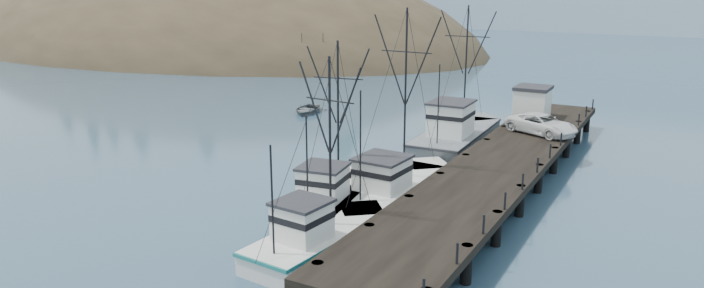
{
  "coord_description": "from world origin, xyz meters",
  "views": [
    {
      "loc": [
        24.98,
        -25.54,
        14.16
      ],
      "look_at": [
        3.81,
        12.97,
        2.5
      ],
      "focal_mm": 32.0,
      "sensor_mm": 36.0,
      "label": 1
    }
  ],
  "objects_px": {
    "pickup_truck": "(542,124)",
    "motorboat": "(307,113)",
    "trawler_near": "(320,237)",
    "trawler_far": "(395,187)",
    "work_vessel": "(458,137)",
    "trawler_mid": "(333,196)",
    "pier_shed": "(532,101)",
    "pier": "(501,164)"
  },
  "relations": [
    {
      "from": "trawler_near",
      "to": "pickup_truck",
      "type": "relative_size",
      "value": 1.83
    },
    {
      "from": "trawler_near",
      "to": "pier_shed",
      "type": "xyz_separation_m",
      "value": [
        3.93,
        30.1,
        2.6
      ]
    },
    {
      "from": "trawler_near",
      "to": "pickup_truck",
      "type": "distance_m",
      "value": 24.82
    },
    {
      "from": "trawler_near",
      "to": "pier",
      "type": "bearing_deg",
      "value": 70.39
    },
    {
      "from": "trawler_mid",
      "to": "pickup_truck",
      "type": "height_order",
      "value": "trawler_mid"
    },
    {
      "from": "pickup_truck",
      "to": "motorboat",
      "type": "height_order",
      "value": "pickup_truck"
    },
    {
      "from": "pickup_truck",
      "to": "motorboat",
      "type": "distance_m",
      "value": 26.93
    },
    {
      "from": "pier",
      "to": "motorboat",
      "type": "xyz_separation_m",
      "value": [
        -25.39,
        14.55,
        -1.69
      ]
    },
    {
      "from": "trawler_far",
      "to": "pier_shed",
      "type": "relative_size",
      "value": 3.97
    },
    {
      "from": "trawler_mid",
      "to": "work_vessel",
      "type": "bearing_deg",
      "value": 82.57
    },
    {
      "from": "trawler_far",
      "to": "pickup_truck",
      "type": "height_order",
      "value": "trawler_far"
    },
    {
      "from": "trawler_mid",
      "to": "pier_shed",
      "type": "relative_size",
      "value": 3.43
    },
    {
      "from": "trawler_mid",
      "to": "pickup_truck",
      "type": "relative_size",
      "value": 1.88
    },
    {
      "from": "pier_shed",
      "to": "trawler_far",
      "type": "bearing_deg",
      "value": -100.83
    },
    {
      "from": "trawler_near",
      "to": "trawler_far",
      "type": "distance_m",
      "value": 9.49
    },
    {
      "from": "pier",
      "to": "trawler_far",
      "type": "relative_size",
      "value": 3.46
    },
    {
      "from": "work_vessel",
      "to": "pier_shed",
      "type": "xyz_separation_m",
      "value": [
        4.37,
        7.27,
        2.19
      ]
    },
    {
      "from": "trawler_near",
      "to": "pier_shed",
      "type": "height_order",
      "value": "trawler_near"
    },
    {
      "from": "work_vessel",
      "to": "pickup_truck",
      "type": "relative_size",
      "value": 2.51
    },
    {
      "from": "trawler_far",
      "to": "pier_shed",
      "type": "distance_m",
      "value": 21.15
    },
    {
      "from": "trawler_near",
      "to": "trawler_far",
      "type": "height_order",
      "value": "trawler_far"
    },
    {
      "from": "trawler_mid",
      "to": "pier_shed",
      "type": "height_order",
      "value": "trawler_mid"
    },
    {
      "from": "trawler_far",
      "to": "trawler_mid",
      "type": "bearing_deg",
      "value": -125.97
    },
    {
      "from": "pier",
      "to": "pier_shed",
      "type": "relative_size",
      "value": 13.75
    },
    {
      "from": "pier",
      "to": "pier_shed",
      "type": "bearing_deg",
      "value": 95.76
    },
    {
      "from": "trawler_mid",
      "to": "pickup_truck",
      "type": "bearing_deg",
      "value": 63.98
    },
    {
      "from": "trawler_near",
      "to": "pier_shed",
      "type": "bearing_deg",
      "value": 82.57
    },
    {
      "from": "trawler_far",
      "to": "work_vessel",
      "type": "distance_m",
      "value": 13.35
    },
    {
      "from": "trawler_far",
      "to": "pickup_truck",
      "type": "xyz_separation_m",
      "value": [
        6.19,
        14.46,
        1.99
      ]
    },
    {
      "from": "trawler_near",
      "to": "trawler_mid",
      "type": "bearing_deg",
      "value": 114.43
    },
    {
      "from": "trawler_mid",
      "to": "trawler_far",
      "type": "height_order",
      "value": "trawler_far"
    },
    {
      "from": "trawler_near",
      "to": "work_vessel",
      "type": "xyz_separation_m",
      "value": [
        -0.45,
        22.83,
        0.41
      ]
    },
    {
      "from": "trawler_far",
      "to": "pier_shed",
      "type": "height_order",
      "value": "trawler_far"
    },
    {
      "from": "work_vessel",
      "to": "pier_shed",
      "type": "relative_size",
      "value": 4.56
    },
    {
      "from": "trawler_near",
      "to": "trawler_far",
      "type": "xyz_separation_m",
      "value": [
        -0.02,
        9.49,
        0.0
      ]
    },
    {
      "from": "trawler_far",
      "to": "pickup_truck",
      "type": "distance_m",
      "value": 15.86
    },
    {
      "from": "trawler_near",
      "to": "motorboat",
      "type": "height_order",
      "value": "trawler_near"
    },
    {
      "from": "trawler_near",
      "to": "work_vessel",
      "type": "bearing_deg",
      "value": 91.12
    },
    {
      "from": "pickup_truck",
      "to": "motorboat",
      "type": "xyz_separation_m",
      "value": [
        -26.14,
        5.82,
        -2.81
      ]
    },
    {
      "from": "trawler_mid",
      "to": "motorboat",
      "type": "xyz_separation_m",
      "value": [
        -17.31,
        23.92,
        -0.82
      ]
    },
    {
      "from": "work_vessel",
      "to": "motorboat",
      "type": "distance_m",
      "value": 20.76
    },
    {
      "from": "trawler_far",
      "to": "pickup_truck",
      "type": "bearing_deg",
      "value": 66.82
    }
  ]
}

